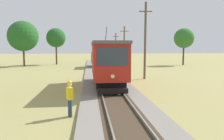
% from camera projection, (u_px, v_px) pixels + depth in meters
% --- Properties ---
extents(red_tram, '(2.60, 8.54, 4.79)m').
position_uv_depth(red_tram, '(108.00, 61.00, 18.48)').
color(red_tram, red).
rests_on(red_tram, rail_right).
extents(freight_car, '(2.40, 5.20, 2.31)m').
position_uv_depth(freight_car, '(98.00, 58.00, 37.40)').
color(freight_car, slate).
rests_on(freight_car, rail_right).
extents(utility_pole_mid, '(1.40, 0.39, 8.09)m').
position_uv_depth(utility_pole_mid, '(145.00, 40.00, 23.23)').
color(utility_pole_mid, brown).
rests_on(utility_pole_mid, ground).
extents(utility_pole_far, '(1.40, 0.40, 6.94)m').
position_uv_depth(utility_pole_far, '(124.00, 46.00, 37.19)').
color(utility_pole_far, brown).
rests_on(utility_pole_far, ground).
extents(utility_pole_distant, '(1.40, 0.57, 6.62)m').
position_uv_depth(utility_pole_distant, '(116.00, 47.00, 49.03)').
color(utility_pole_distant, brown).
rests_on(utility_pole_distant, ground).
extents(gravel_pile, '(2.80, 2.80, 1.19)m').
position_uv_depth(gravel_pile, '(119.00, 62.00, 42.94)').
color(gravel_pile, '#9E998E').
rests_on(gravel_pile, ground).
extents(track_worker, '(0.36, 0.44, 1.78)m').
position_uv_depth(track_worker, '(70.00, 97.00, 10.60)').
color(track_worker, navy).
rests_on(track_worker, ground).
extents(tree_left_near, '(5.39, 5.39, 8.11)m').
position_uv_depth(tree_left_near, '(23.00, 36.00, 39.25)').
color(tree_left_near, '#4C3823').
rests_on(tree_left_near, ground).
extents(tree_left_far, '(3.81, 3.81, 7.23)m').
position_uv_depth(tree_left_far, '(56.00, 38.00, 43.68)').
color(tree_left_far, '#4C3823').
rests_on(tree_left_far, ground).
extents(tree_right_far, '(3.81, 3.81, 7.08)m').
position_uv_depth(tree_right_far, '(184.00, 38.00, 42.21)').
color(tree_right_far, '#4C3823').
rests_on(tree_right_far, ground).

